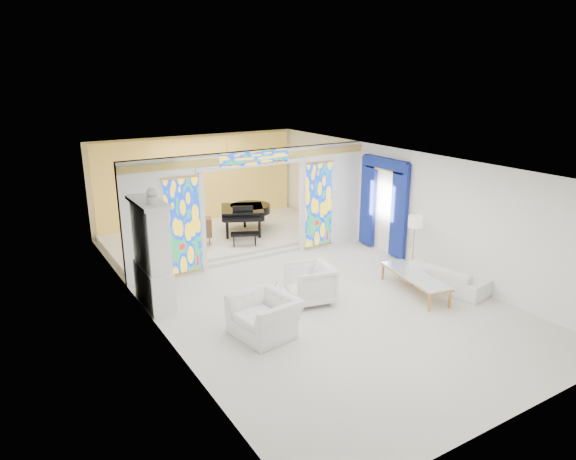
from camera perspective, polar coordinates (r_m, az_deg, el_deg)
floor at (r=12.56m, az=0.58°, el=-6.00°), size 12.00×12.00×0.00m
ceiling at (r=11.71m, az=0.63°, el=7.64°), size 7.00×12.00×0.02m
wall_back at (r=17.28m, az=-10.03°, el=5.41°), size 7.00×0.02×3.00m
wall_front at (r=7.97m, az=24.44°, el=-10.01°), size 7.00×0.02×3.00m
wall_left at (r=10.70m, az=-15.52°, el=-2.22°), size 0.02×12.00×3.00m
wall_right at (r=14.15m, az=12.73°, el=2.67°), size 0.02×12.00×3.00m
partition_wall at (r=13.68m, az=-3.83°, el=3.23°), size 7.00×0.22×3.00m
stained_glass_left at (r=12.90m, az=-11.58°, el=0.42°), size 0.90×0.04×2.40m
stained_glass_right at (r=14.70m, az=3.42°, el=2.80°), size 0.90×0.04×2.40m
stained_glass_transom at (r=13.36m, az=-3.71°, el=8.00°), size 2.00×0.04×0.34m
alcove_platform at (r=15.93m, az=-7.24°, el=-0.70°), size 6.80×3.80×0.18m
gold_curtain_back at (r=17.17m, az=-9.88°, el=5.35°), size 6.70×0.10×2.90m
chandelier at (r=15.36m, az=-6.74°, el=8.09°), size 0.48×0.48×0.30m
blue_drapes at (r=14.56m, az=10.57°, el=3.52°), size 0.14×1.85×2.65m
china_cabinet at (r=11.42m, az=-14.88°, el=-2.69°), size 0.56×1.46×2.72m
armchair_left at (r=10.13m, az=-2.66°, el=-9.50°), size 1.24×1.37×0.79m
armchair_right at (r=11.46m, az=2.49°, el=-5.97°), size 1.13×1.11×0.87m
sofa at (r=12.77m, az=17.05°, el=-4.96°), size 1.17×2.12×0.59m
side_table at (r=10.87m, az=-1.26°, el=-7.73°), size 0.56×0.56×0.55m
vase at (r=10.75m, az=-1.27°, el=-6.29°), size 0.23×0.23×0.21m
coffee_table at (r=12.26m, az=13.92°, el=-5.00°), size 0.99×2.13×0.46m
floor_lamp at (r=13.35m, az=13.94°, el=0.63°), size 0.41×0.41×1.47m
grand_piano at (r=15.88m, az=-4.69°, el=2.11°), size 2.15×2.49×0.96m
tv_console at (r=14.87m, az=-9.75°, el=0.28°), size 0.79×0.67×0.78m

